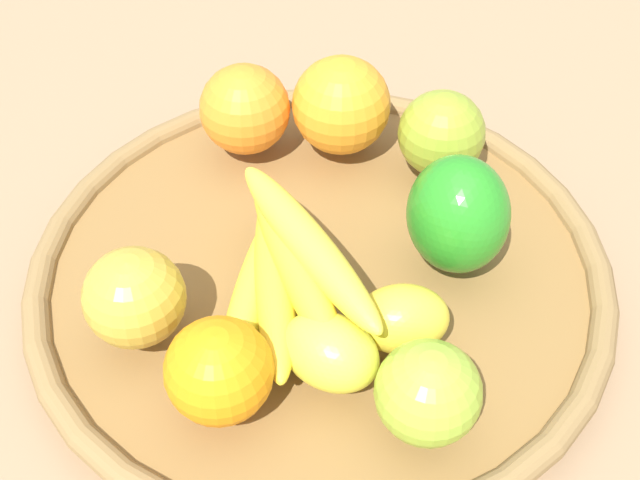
{
  "coord_description": "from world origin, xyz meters",
  "views": [
    {
      "loc": [
        0.17,
        -0.39,
        0.5
      ],
      "look_at": [
        0.0,
        0.0,
        0.05
      ],
      "focal_mm": 46.96,
      "sensor_mm": 36.0,
      "label": 1
    }
  ],
  "objects": [
    {
      "name": "ground_plane",
      "position": [
        0.0,
        0.0,
        0.0
      ],
      "size": [
        2.4,
        2.4,
        0.0
      ],
      "primitive_type": "plane",
      "color": "#927454",
      "rests_on": "ground"
    },
    {
      "name": "basket",
      "position": [
        0.0,
        0.0,
        0.02
      ],
      "size": [
        0.45,
        0.45,
        0.03
      ],
      "color": "brown",
      "rests_on": "ground_plane"
    },
    {
      "name": "orange_1",
      "position": [
        -0.01,
        -0.14,
        0.07
      ],
      "size": [
        0.09,
        0.09,
        0.07
      ],
      "primitive_type": "sphere",
      "rotation": [
        0.0,
        0.0,
        5.96
      ],
      "color": "orange",
      "rests_on": "basket"
    },
    {
      "name": "lemon_1",
      "position": [
        0.08,
        -0.05,
        0.06
      ],
      "size": [
        0.08,
        0.07,
        0.05
      ],
      "primitive_type": "ellipsoid",
      "rotation": [
        0.0,
        0.0,
        0.49
      ],
      "color": "yellow",
      "rests_on": "basket"
    },
    {
      "name": "banana_bunch",
      "position": [
        -0.01,
        -0.05,
        0.07
      ],
      "size": [
        0.16,
        0.18,
        0.07
      ],
      "color": "yellow",
      "rests_on": "basket"
    },
    {
      "name": "bell_pepper",
      "position": [
        0.09,
        0.04,
        0.08
      ],
      "size": [
        0.11,
        0.11,
        0.09
      ],
      "primitive_type": "ellipsoid",
      "rotation": [
        0.0,
        0.0,
        5.48
      ],
      "color": "#268B20",
      "rests_on": "basket"
    },
    {
      "name": "apple_0",
      "position": [
        0.12,
        -0.1,
        0.07
      ],
      "size": [
        0.09,
        0.09,
        0.07
      ],
      "primitive_type": "sphere",
      "rotation": [
        0.0,
        0.0,
        5.92
      ],
      "color": "#93BA34",
      "rests_on": "basket"
    },
    {
      "name": "orange_0",
      "position": [
        -0.11,
        0.1,
        0.07
      ],
      "size": [
        0.08,
        0.08,
        0.08
      ],
      "primitive_type": "sphere",
      "rotation": [
        0.0,
        0.0,
        1.46
      ],
      "color": "orange",
      "rests_on": "basket"
    },
    {
      "name": "apple_2",
      "position": [
        0.05,
        0.14,
        0.07
      ],
      "size": [
        0.09,
        0.09,
        0.07
      ],
      "primitive_type": "sphere",
      "rotation": [
        0.0,
        0.0,
        1.97
      ],
      "color": "olive",
      "rests_on": "basket"
    },
    {
      "name": "apple_1",
      "position": [
        -0.09,
        -0.11,
        0.07
      ],
      "size": [
        0.1,
        0.1,
        0.07
      ],
      "primitive_type": "sphere",
      "rotation": [
        0.0,
        0.0,
        4.1
      ],
      "color": "gold",
      "rests_on": "basket"
    },
    {
      "name": "orange_2",
      "position": [
        -0.04,
        0.13,
        0.08
      ],
      "size": [
        0.09,
        0.09,
        0.08
      ],
      "primitive_type": "sphere",
      "rotation": [
        0.0,
        0.0,
        4.59
      ],
      "color": "orange",
      "rests_on": "basket"
    },
    {
      "name": "lemon_0",
      "position": [
        0.05,
        -0.09,
        0.06
      ],
      "size": [
        0.07,
        0.06,
        0.05
      ],
      "primitive_type": "ellipsoid",
      "rotation": [
        0.0,
        0.0,
        3.02
      ],
      "color": "yellow",
      "rests_on": "basket"
    }
  ]
}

